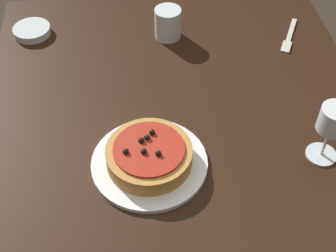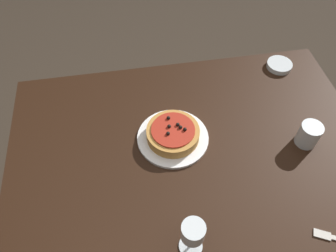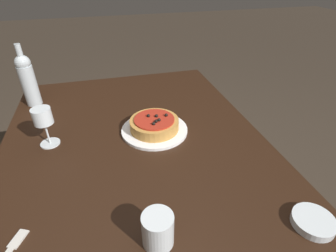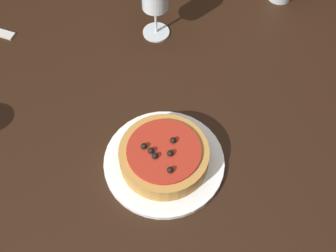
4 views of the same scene
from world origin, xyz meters
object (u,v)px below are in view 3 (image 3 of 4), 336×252
(wine_glass, at_px, (43,119))
(dinner_plate, at_px, (155,130))
(pizza, at_px, (154,124))
(wine_bottle, at_px, (28,79))
(dining_table, at_px, (137,160))
(water_cup, at_px, (158,230))
(side_bowl, at_px, (313,222))

(wine_glass, bearing_deg, dinner_plate, -92.44)
(pizza, distance_m, wine_bottle, 0.65)
(dining_table, xyz_separation_m, water_cup, (-0.43, 0.01, 0.13))
(dining_table, relative_size, dinner_plate, 4.99)
(dinner_plate, xyz_separation_m, water_cup, (-0.49, 0.10, 0.04))
(dinner_plate, height_order, water_cup, water_cup)
(dinner_plate, bearing_deg, pizza, -133.66)
(dining_table, height_order, wine_glass, wine_glass)
(side_bowl, bearing_deg, wine_bottle, 41.66)
(wine_bottle, xyz_separation_m, water_cup, (-0.87, -0.42, -0.08))
(dinner_plate, relative_size, side_bowl, 2.41)
(pizza, bearing_deg, side_bowl, -150.12)
(pizza, bearing_deg, wine_glass, 87.55)
(wine_glass, bearing_deg, pizza, -92.45)
(pizza, relative_size, side_bowl, 1.76)
(wine_glass, bearing_deg, side_bowl, -128.05)
(pizza, relative_size, wine_bottle, 0.68)
(side_bowl, bearing_deg, dinner_plate, 29.89)
(wine_glass, bearing_deg, wine_bottle, 16.40)
(dinner_plate, distance_m, pizza, 0.03)
(dinner_plate, bearing_deg, dining_table, 123.67)
(dining_table, distance_m, wine_bottle, 0.65)
(side_bowl, bearing_deg, water_cup, 82.05)
(wine_bottle, distance_m, side_bowl, 1.25)
(dinner_plate, height_order, side_bowl, side_bowl)
(wine_glass, height_order, side_bowl, wine_glass)
(dining_table, height_order, side_bowl, side_bowl)
(dining_table, xyz_separation_m, wine_bottle, (0.44, 0.43, 0.21))
(water_cup, height_order, side_bowl, water_cup)
(dining_table, relative_size, side_bowl, 12.01)
(water_cup, bearing_deg, dining_table, -1.10)
(dinner_plate, relative_size, pizza, 1.36)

